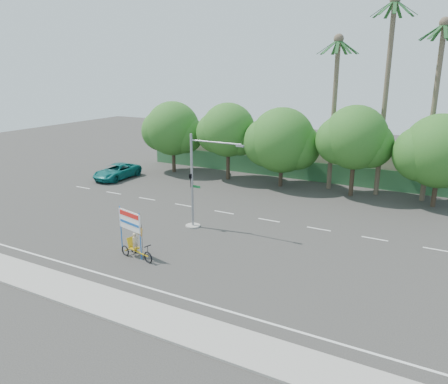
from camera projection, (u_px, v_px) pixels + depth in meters
The scene contains 16 objects.
ground at pixel (192, 252), 28.33m from camera, with size 120.00×120.00×0.00m, color #33302D.
sidewalk_near at pixel (112, 304), 21.99m from camera, with size 50.00×2.40×0.12m, color gray.
fence at pixel (302, 170), 46.19m from camera, with size 38.00×0.08×2.00m, color #336B3D.
building_left at pixel (237, 147), 54.32m from camera, with size 12.00×8.00×4.00m, color #C0B899.
building_right at pixel (389, 163), 46.08m from camera, with size 14.00×8.00×3.60m, color #C0B899.
tree_far_left at pixel (172, 130), 48.68m from camera, with size 7.14×6.00×7.96m.
tree_left at pixel (228, 132), 45.37m from camera, with size 6.66×5.60×8.07m.
tree_center at pixel (281, 142), 42.77m from camera, with size 7.62×6.40×7.85m.
tree_right at pixel (355, 140), 39.33m from camera, with size 6.90×5.80×8.36m.
tree_far_right at pixel (439, 153), 36.26m from camera, with size 7.38×6.20×7.94m.
palm_tall at pixel (387, 80), 38.20m from camera, with size 3.73×3.79×17.45m.
palm_mid at pixel (436, 94), 36.65m from camera, with size 3.73×3.79×15.45m.
palm_short at pixel (335, 97), 40.72m from camera, with size 3.73×3.79×14.45m.
traffic_signal at pixel (196, 190), 31.90m from camera, with size 4.72×1.10×7.00m.
trike_billboard at pixel (134, 238), 27.33m from camera, with size 3.08×1.15×3.10m.
pickup_truck at pixel (117, 171), 46.69m from camera, with size 2.62×5.69×1.58m, color #0F6C68.
Camera 1 is at (14.36, -21.96, 11.56)m, focal length 35.00 mm.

